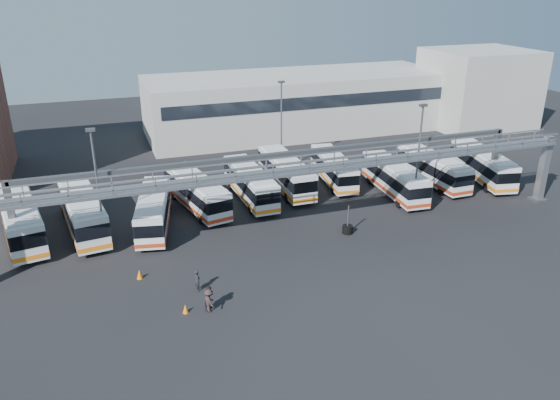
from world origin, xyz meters
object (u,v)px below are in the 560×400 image
object	(u,v)px
bus_6	(334,168)
pedestrian_a	(197,280)
bus_1	(82,210)
cone_right	(140,274)
light_pole_back	(281,122)
bus_9	(482,164)
bus_5	(286,172)
tire_stack	(348,229)
bus_8	(432,168)
light_pole_mid	(419,153)
bus_3	(196,191)
light_pole_left	(98,185)
bus_7	(394,178)
cone_left	(185,309)
pedestrian_c	(209,301)
pedestrian_b	(210,298)
bus_0	(20,218)
bus_2	(154,209)
bus_4	(250,182)

from	to	relation	value
bus_6	pedestrian_a	world-z (taller)	bus_6
bus_1	cone_right	xyz separation A→B (m)	(3.67, -10.01, -1.59)
light_pole_back	bus_9	distance (m)	22.34
bus_5	tire_stack	size ratio (longest dim) A/B	4.29
pedestrian_a	bus_8	bearing A→B (deg)	-67.49
light_pole_mid	bus_3	bearing A→B (deg)	159.53
light_pole_left	tire_stack	bearing A→B (deg)	-9.98
light_pole_back	bus_7	size ratio (longest dim) A/B	0.95
cone_right	bus_5	bearing A→B (deg)	39.75
cone_right	cone_left	bearing A→B (deg)	-66.63
bus_5	pedestrian_c	size ratio (longest dim) A/B	6.66
bus_5	pedestrian_b	distance (m)	22.95
light_pole_left	light_pole_back	bearing A→B (deg)	34.99
bus_0	bus_9	size ratio (longest dim) A/B	1.06
bus_2	bus_5	distance (m)	15.04
light_pole_back	bus_3	size ratio (longest dim) A/B	0.93
bus_4	bus_8	size ratio (longest dim) A/B	1.01
light_pole_mid	pedestrian_a	xyz separation A→B (m)	(-22.20, -7.42, -4.91)
light_pole_back	bus_1	size ratio (longest dim) A/B	0.86
bus_1	pedestrian_b	size ratio (longest dim) A/B	6.70
light_pole_left	cone_left	bearing A→B (deg)	-67.62
bus_8	bus_7	bearing A→B (deg)	-166.60
bus_2	bus_4	xyz separation A→B (m)	(9.84, 3.57, 0.04)
cone_left	tire_stack	size ratio (longest dim) A/B	0.24
light_pole_left	bus_6	world-z (taller)	light_pole_left
light_pole_left	light_pole_back	size ratio (longest dim) A/B	1.00
bus_0	cone_left	world-z (taller)	bus_0
bus_3	bus_4	xyz separation A→B (m)	(5.49, 0.56, 0.00)
bus_8	pedestrian_a	xyz separation A→B (m)	(-27.99, -13.13, -0.97)
light_pole_back	bus_6	distance (m)	7.93
bus_9	cone_left	world-z (taller)	bus_9
light_pole_left	bus_9	size ratio (longest dim) A/B	0.91
light_pole_left	tire_stack	world-z (taller)	light_pole_left
light_pole_left	bus_5	distance (m)	20.62
bus_5	pedestrian_a	xyz separation A→B (m)	(-12.68, -16.70, -1.06)
bus_8	light_pole_mid	bearing A→B (deg)	-136.69
bus_7	bus_8	bearing A→B (deg)	18.52
bus_8	bus_9	xyz separation A→B (m)	(5.70, -0.91, 0.05)
pedestrian_b	bus_9	bearing A→B (deg)	-27.60
bus_2	bus_6	size ratio (longest dim) A/B	1.05
cone_right	bus_8	bearing A→B (deg)	17.62
cone_left	bus_3	bearing A→B (deg)	76.16
bus_1	tire_stack	distance (m)	23.01
bus_7	cone_right	world-z (taller)	bus_7
bus_7	bus_8	world-z (taller)	bus_7
light_pole_mid	bus_7	size ratio (longest dim) A/B	0.95
bus_5	bus_7	xyz separation A→B (m)	(9.84, -5.01, -0.09)
cone_left	cone_right	distance (m)	6.03
bus_7	light_pole_left	bearing A→B (deg)	-169.60
bus_2	pedestrian_c	xyz separation A→B (m)	(1.66, -14.45, -0.92)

